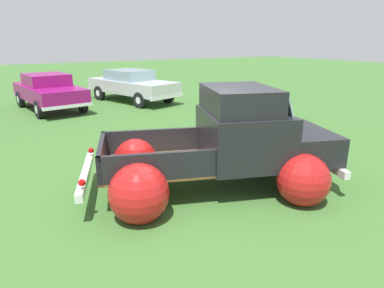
{
  "coord_description": "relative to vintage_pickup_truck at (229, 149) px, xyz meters",
  "views": [
    {
      "loc": [
        -3.3,
        -4.85,
        2.72
      ],
      "look_at": [
        0.0,
        0.62,
        0.72
      ],
      "focal_mm": 31.05,
      "sensor_mm": 36.0,
      "label": 1
    }
  ],
  "objects": [
    {
      "name": "ground_plane",
      "position": [
        -0.37,
        0.13,
        -0.76
      ],
      "size": [
        80.0,
        80.0,
        0.0
      ],
      "primitive_type": "plane",
      "color": "#3D6B2D"
    },
    {
      "name": "vintage_pickup_truck",
      "position": [
        0.0,
        0.0,
        0.0
      ],
      "size": [
        5.0,
        3.86,
        1.96
      ],
      "rotation": [
        0.0,
        0.0,
        -0.35
      ],
      "color": "black",
      "rests_on": "ground"
    },
    {
      "name": "show_car_0",
      "position": [
        -1.69,
        9.77,
        0.02
      ],
      "size": [
        2.37,
        4.51,
        1.43
      ],
      "rotation": [
        0.0,
        0.0,
        -1.43
      ],
      "color": "black",
      "rests_on": "ground"
    },
    {
      "name": "show_car_1",
      "position": [
        1.9,
        9.86,
        0.03
      ],
      "size": [
        3.09,
        4.98,
        1.43
      ],
      "rotation": [
        0.0,
        0.0,
        -1.27
      ],
      "color": "black",
      "rests_on": "ground"
    }
  ]
}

